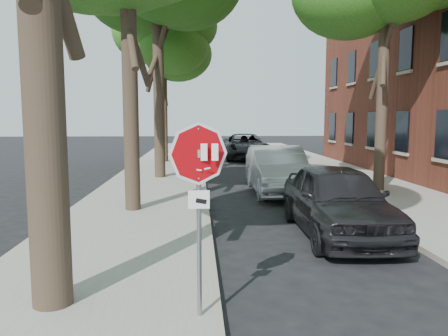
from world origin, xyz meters
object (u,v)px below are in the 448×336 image
object	(u,v)px
car_b	(277,170)
stop_sign	(199,182)
car_a	(338,200)
tree_far	(163,42)
car_d	(245,146)

from	to	relation	value
car_b	stop_sign	bearing A→B (deg)	-105.62
stop_sign	car_a	bearing A→B (deg)	53.02
tree_far	stop_sign	bearing A→B (deg)	-84.54
tree_far	car_d	distance (m)	8.56
stop_sign	car_b	xyz separation A→B (m)	(2.91, 10.15, -1.09)
car_b	car_d	xyz separation A→B (m)	(0.28, 13.35, -0.01)
car_a	stop_sign	bearing A→B (deg)	-126.20
tree_far	car_a	bearing A→B (deg)	-72.38
tree_far	car_b	xyz separation A→B (m)	(4.93, -10.99, -6.35)
tree_far	car_b	world-z (taller)	tree_far
tree_far	car_a	size ratio (longest dim) A/B	1.89
stop_sign	car_d	bearing A→B (deg)	82.29
stop_sign	car_d	world-z (taller)	stop_sign
car_d	stop_sign	bearing A→B (deg)	-98.56
stop_sign	car_a	xyz separation A→B (m)	(3.30, 4.38, -1.11)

